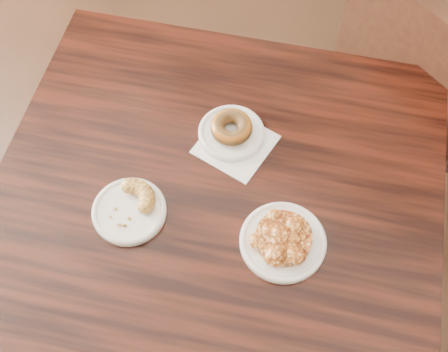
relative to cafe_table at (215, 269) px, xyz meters
The scene contains 9 objects.
cafe_table is the anchor object (origin of this frame).
chair_far 0.82m from the cafe_table, 71.33° to the left, with size 0.47×0.47×0.90m, color black, non-canonical shape.
napkin 0.41m from the cafe_table, 102.91° to the left, with size 0.14×0.14×0.00m, color white.
plate_donut 0.42m from the cafe_table, 108.46° to the left, with size 0.14×0.14×0.01m, color white.
plate_cruller 0.42m from the cafe_table, 140.78° to the right, with size 0.15×0.15×0.01m, color white.
plate_fritter 0.41m from the cafe_table, ahead, with size 0.17×0.17×0.01m, color white.
glazed_donut 0.44m from the cafe_table, 108.46° to the left, with size 0.09×0.09×0.03m, color brown.
apple_fritter 0.44m from the cafe_table, ahead, with size 0.15×0.15×0.04m, color #461707, non-canonical shape.
cruller_fragment 0.44m from the cafe_table, 140.78° to the right, with size 0.11×0.11×0.03m, color brown, non-canonical shape.
Camera 1 is at (0.39, -0.21, 1.76)m, focal length 45.00 mm.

